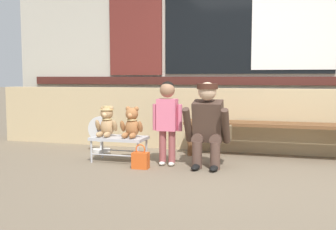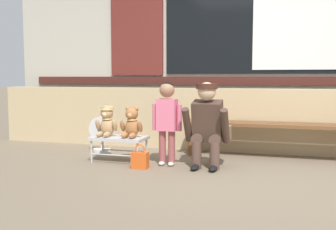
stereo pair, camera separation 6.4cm
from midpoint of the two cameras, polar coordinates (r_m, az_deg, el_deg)
The scene contains 11 objects.
ground_plane at distance 4.21m, azimuth 8.02°, elevation -8.47°, with size 60.00×60.00×0.00m, color #756651.
brick_low_wall at distance 5.53m, azimuth 10.14°, elevation -0.70°, with size 7.33×0.25×0.85m, color tan.
shop_facade at distance 6.06m, azimuth 10.91°, elevation 12.36°, with size 7.48×0.26×3.48m.
wooden_bench_long at distance 5.15m, azimuth 13.76°, elevation -1.80°, with size 2.10×0.40×0.44m.
small_display_bench at distance 4.81m, azimuth -7.32°, elevation -3.47°, with size 0.64×0.36×0.30m.
teddy_bear_with_hat at distance 4.85m, azimuth -9.07°, elevation -0.96°, with size 0.28×0.27×0.36m.
teddy_bear_plain at distance 4.72m, azimuth -5.56°, elevation -1.20°, with size 0.28×0.26×0.36m.
child_standing at distance 4.54m, azimuth -0.50°, elevation 0.19°, with size 0.35×0.18×0.96m.
adult_crouching at distance 4.46m, azimuth 5.36°, elevation -1.37°, with size 0.50×0.49×0.95m.
handbag_on_ground at distance 4.46m, azimuth -4.32°, elevation -6.37°, with size 0.18×0.11×0.27m.
floor_fan at distance 5.49m, azimuth -9.85°, elevation -2.70°, with size 0.34×0.24×0.48m.
Camera 1 is at (0.53, -4.06, 1.01)m, focal length 42.99 mm.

